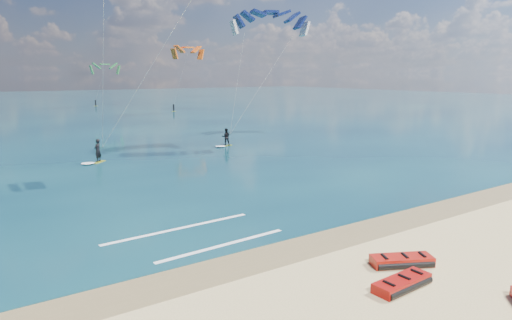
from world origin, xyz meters
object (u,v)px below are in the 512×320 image
(packed_kite_left, at_px, (402,288))
(packed_kite_mid, at_px, (401,265))
(kitesurfer_far, at_px, (251,66))
(kitesurfer_main, at_px, (123,54))

(packed_kite_left, xyz_separation_m, packed_kite_mid, (1.59, 1.27, 0.00))
(packed_kite_mid, height_order, kitesurfer_far, kitesurfer_far)
(packed_kite_mid, bearing_deg, kitesurfer_far, 94.13)
(packed_kite_left, height_order, kitesurfer_far, kitesurfer_far)
(packed_kite_left, bearing_deg, kitesurfer_far, 63.72)
(packed_kite_mid, relative_size, kitesurfer_main, 0.15)
(packed_kite_left, distance_m, packed_kite_mid, 2.03)
(packed_kite_left, relative_size, kitesurfer_main, 0.15)
(kitesurfer_far, bearing_deg, kitesurfer_main, -176.28)
(packed_kite_mid, xyz_separation_m, kitesurfer_far, (11.63, 28.49, 8.18))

